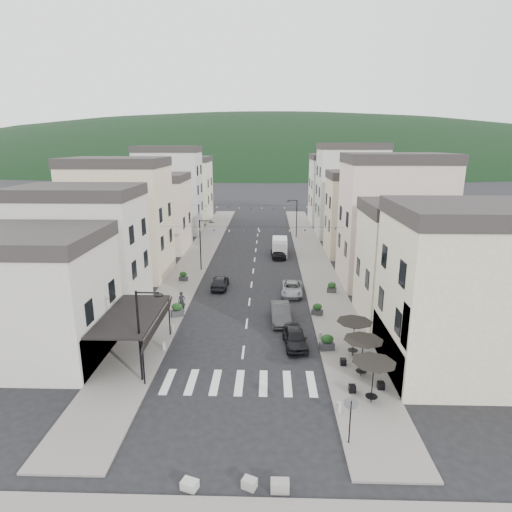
{
  "coord_description": "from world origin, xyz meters",
  "views": [
    {
      "loc": [
        1.74,
        -21.7,
        14.51
      ],
      "look_at": [
        0.52,
        19.66,
        3.5
      ],
      "focal_mm": 30.0,
      "sensor_mm": 36.0,
      "label": 1
    }
  ],
  "objects_px": {
    "parked_car_e": "(220,282)",
    "delivery_van": "(280,246)",
    "parked_car_d": "(278,253)",
    "parked_car_a": "(295,338)",
    "parked_car_c": "(292,288)",
    "pedestrian_a": "(182,302)",
    "pedestrian_b": "(155,305)",
    "parked_car_b": "(280,313)"
  },
  "relations": [
    {
      "from": "parked_car_e",
      "to": "delivery_van",
      "type": "relative_size",
      "value": 0.81
    },
    {
      "from": "parked_car_d",
      "to": "parked_car_e",
      "type": "xyz_separation_m",
      "value": [
        -6.23,
        -12.4,
        0.03
      ]
    },
    {
      "from": "parked_car_a",
      "to": "parked_car_c",
      "type": "height_order",
      "value": "parked_car_a"
    },
    {
      "from": "pedestrian_a",
      "to": "parked_car_c",
      "type": "bearing_deg",
      "value": 10.05
    },
    {
      "from": "parked_car_c",
      "to": "parked_car_d",
      "type": "distance_m",
      "value": 14.05
    },
    {
      "from": "parked_car_c",
      "to": "parked_car_d",
      "type": "height_order",
      "value": "parked_car_d"
    },
    {
      "from": "parked_car_d",
      "to": "pedestrian_b",
      "type": "height_order",
      "value": "pedestrian_b"
    },
    {
      "from": "parked_car_a",
      "to": "parked_car_e",
      "type": "bearing_deg",
      "value": 113.87
    },
    {
      "from": "parked_car_a",
      "to": "parked_car_e",
      "type": "xyz_separation_m",
      "value": [
        -6.95,
        12.77,
        0.01
      ]
    },
    {
      "from": "parked_car_b",
      "to": "delivery_van",
      "type": "height_order",
      "value": "delivery_van"
    },
    {
      "from": "parked_car_a",
      "to": "parked_car_e",
      "type": "distance_m",
      "value": 14.54
    },
    {
      "from": "parked_car_d",
      "to": "parked_car_a",
      "type": "bearing_deg",
      "value": -91.77
    },
    {
      "from": "pedestrian_a",
      "to": "pedestrian_b",
      "type": "distance_m",
      "value": 2.31
    },
    {
      "from": "delivery_van",
      "to": "pedestrian_b",
      "type": "height_order",
      "value": "delivery_van"
    },
    {
      "from": "pedestrian_b",
      "to": "parked_car_a",
      "type": "bearing_deg",
      "value": -15.61
    },
    {
      "from": "delivery_van",
      "to": "pedestrian_b",
      "type": "bearing_deg",
      "value": -115.9
    },
    {
      "from": "parked_car_c",
      "to": "parked_car_e",
      "type": "height_order",
      "value": "parked_car_e"
    },
    {
      "from": "parked_car_a",
      "to": "pedestrian_a",
      "type": "xyz_separation_m",
      "value": [
        -9.56,
        6.14,
        0.35
      ]
    },
    {
      "from": "parked_car_b",
      "to": "delivery_van",
      "type": "bearing_deg",
      "value": 86.21
    },
    {
      "from": "parked_car_e",
      "to": "parked_car_b",
      "type": "bearing_deg",
      "value": 126.92
    },
    {
      "from": "delivery_van",
      "to": "pedestrian_b",
      "type": "distance_m",
      "value": 24.33
    },
    {
      "from": "parked_car_b",
      "to": "parked_car_c",
      "type": "relative_size",
      "value": 1.01
    },
    {
      "from": "parked_car_c",
      "to": "delivery_van",
      "type": "distance_m",
      "value": 15.63
    },
    {
      "from": "delivery_van",
      "to": "parked_car_c",
      "type": "bearing_deg",
      "value": -85.57
    },
    {
      "from": "parked_car_b",
      "to": "pedestrian_b",
      "type": "distance_m",
      "value": 10.69
    },
    {
      "from": "pedestrian_a",
      "to": "parked_car_a",
      "type": "bearing_deg",
      "value": -49.53
    },
    {
      "from": "parked_car_d",
      "to": "pedestrian_b",
      "type": "xyz_separation_m",
      "value": [
        -10.91,
        -20.04,
        0.43
      ]
    },
    {
      "from": "parked_car_c",
      "to": "pedestrian_a",
      "type": "height_order",
      "value": "pedestrian_a"
    },
    {
      "from": "pedestrian_b",
      "to": "pedestrian_a",
      "type": "bearing_deg",
      "value": 34.14
    },
    {
      "from": "parked_car_c",
      "to": "parked_car_e",
      "type": "distance_m",
      "value": 7.48
    },
    {
      "from": "parked_car_a",
      "to": "parked_car_d",
      "type": "height_order",
      "value": "parked_car_a"
    },
    {
      "from": "parked_car_a",
      "to": "pedestrian_a",
      "type": "bearing_deg",
      "value": 142.59
    },
    {
      "from": "parked_car_a",
      "to": "pedestrian_b",
      "type": "xyz_separation_m",
      "value": [
        -11.63,
        5.13,
        0.41
      ]
    },
    {
      "from": "parked_car_b",
      "to": "pedestrian_b",
      "type": "height_order",
      "value": "pedestrian_b"
    },
    {
      "from": "parked_car_b",
      "to": "parked_car_d",
      "type": "relative_size",
      "value": 0.99
    },
    {
      "from": "parked_car_b",
      "to": "delivery_van",
      "type": "distance_m",
      "value": 22.19
    },
    {
      "from": "parked_car_b",
      "to": "parked_car_d",
      "type": "xyz_separation_m",
      "value": [
        0.24,
        20.59,
        -0.08
      ]
    },
    {
      "from": "parked_car_c",
      "to": "pedestrian_a",
      "type": "distance_m",
      "value": 11.12
    },
    {
      "from": "parked_car_d",
      "to": "parked_car_e",
      "type": "relative_size",
      "value": 1.12
    },
    {
      "from": "parked_car_d",
      "to": "pedestrian_a",
      "type": "height_order",
      "value": "pedestrian_a"
    },
    {
      "from": "parked_car_b",
      "to": "pedestrian_a",
      "type": "distance_m",
      "value": 8.75
    },
    {
      "from": "parked_car_a",
      "to": "parked_car_c",
      "type": "distance_m",
      "value": 11.16
    }
  ]
}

